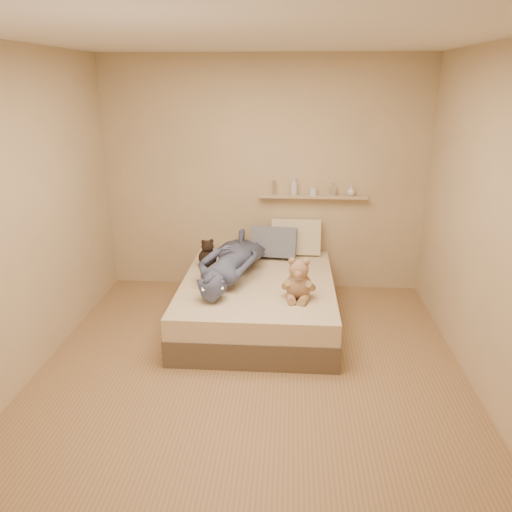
# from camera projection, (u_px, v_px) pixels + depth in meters

# --- Properties ---
(room) EXTENTS (3.80, 3.80, 3.80)m
(room) POSITION_uv_depth(u_px,v_px,m) (250.00, 222.00, 3.79)
(room) COLOR #99714F
(room) RESTS_ON ground
(bed) EXTENTS (1.50, 1.90, 0.45)m
(bed) POSITION_uv_depth(u_px,v_px,m) (258.00, 301.00, 5.02)
(bed) COLOR brown
(bed) RESTS_ON floor
(game_console) EXTENTS (0.20, 0.12, 0.06)m
(game_console) POSITION_uv_depth(u_px,v_px,m) (212.00, 286.00, 4.37)
(game_console) COLOR silver
(game_console) RESTS_ON bed
(teddy_bear) EXTENTS (0.33, 0.32, 0.40)m
(teddy_bear) POSITION_uv_depth(u_px,v_px,m) (298.00, 282.00, 4.47)
(teddy_bear) COLOR #976B53
(teddy_bear) RESTS_ON bed
(dark_plush) EXTENTS (0.20, 0.20, 0.30)m
(dark_plush) POSITION_uv_depth(u_px,v_px,m) (208.00, 255.00, 5.27)
(dark_plush) COLOR black
(dark_plush) RESTS_ON bed
(pillow_cream) EXTENTS (0.55, 0.25, 0.43)m
(pillow_cream) POSITION_uv_depth(u_px,v_px,m) (296.00, 237.00, 5.64)
(pillow_cream) COLOR beige
(pillow_cream) RESTS_ON bed
(pillow_grey) EXTENTS (0.53, 0.32, 0.37)m
(pillow_grey) POSITION_uv_depth(u_px,v_px,m) (274.00, 243.00, 5.53)
(pillow_grey) COLOR slate
(pillow_grey) RESTS_ON bed
(person) EXTENTS (0.83, 1.56, 0.36)m
(person) POSITION_uv_depth(u_px,v_px,m) (232.00, 260.00, 4.98)
(person) COLOR #475171
(person) RESTS_ON bed
(wall_shelf) EXTENTS (1.20, 0.12, 0.03)m
(wall_shelf) POSITION_uv_depth(u_px,v_px,m) (313.00, 196.00, 5.55)
(wall_shelf) COLOR tan
(wall_shelf) RESTS_ON wall_back
(shelf_bottles) EXTENTS (0.92, 0.10, 0.20)m
(shelf_bottles) POSITION_uv_depth(u_px,v_px,m) (318.00, 188.00, 5.52)
(shelf_bottles) COLOR silver
(shelf_bottles) RESTS_ON wall_shelf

